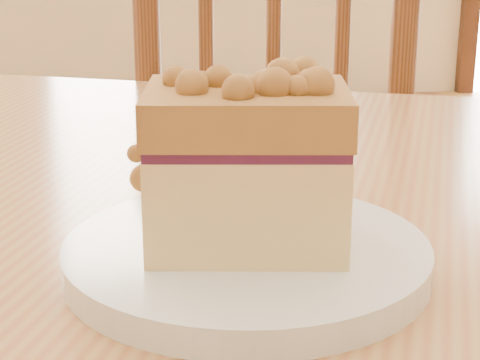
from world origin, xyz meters
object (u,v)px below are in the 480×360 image
at_px(cafe_chair_main, 277,194).
at_px(cake_slice, 248,160).
at_px(cafe_table_main, 305,282).
at_px(plate, 246,258).

height_order(cafe_chair_main, cake_slice, cafe_chair_main).
relative_size(cafe_table_main, cafe_chair_main, 1.42).
relative_size(cafe_chair_main, plate, 4.16).
xyz_separation_m(cafe_table_main, cake_slice, (-0.08, -0.18, 0.17)).
bearing_deg(cafe_chair_main, cafe_table_main, 95.30).
bearing_deg(cafe_chair_main, cake_slice, 91.69).
relative_size(cafe_table_main, cake_slice, 9.75).
height_order(cafe_table_main, cake_slice, cake_slice).
height_order(cafe_chair_main, plate, cafe_chair_main).
distance_m(cafe_table_main, cake_slice, 0.26).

